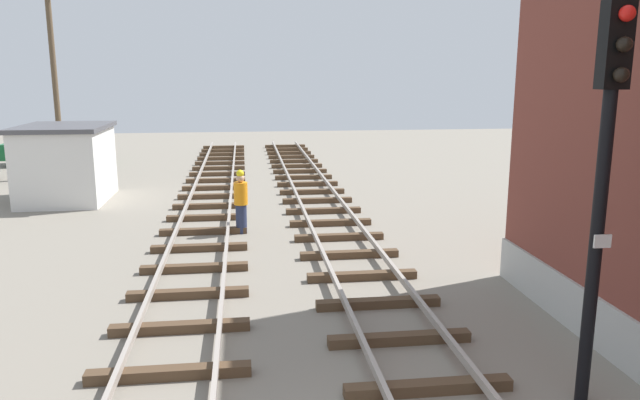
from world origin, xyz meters
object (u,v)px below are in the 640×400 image
(signal_mast, at_px, (605,163))
(track_worker_foreground, at_px, (241,202))
(utility_pole_far, at_px, (54,77))
(parked_car_green, at_px, (48,147))
(control_hut, at_px, (66,163))

(signal_mast, relative_size, track_worker_foreground, 2.93)
(utility_pole_far, bearing_deg, signal_mast, -58.32)
(signal_mast, height_order, parked_car_green, signal_mast)
(signal_mast, xyz_separation_m, track_worker_foreground, (-4.80, 9.99, -2.51))
(utility_pole_far, bearing_deg, track_worker_foreground, -53.28)
(control_hut, relative_size, track_worker_foreground, 2.03)
(control_hut, height_order, utility_pole_far, utility_pole_far)
(parked_car_green, distance_m, utility_pole_far, 5.83)
(signal_mast, distance_m, utility_pole_far, 24.26)
(control_hut, distance_m, utility_pole_far, 6.24)
(signal_mast, xyz_separation_m, control_hut, (-11.09, 15.43, -2.05))
(utility_pole_far, xyz_separation_m, track_worker_foreground, (7.93, -10.64, -3.50))
(control_hut, height_order, track_worker_foreground, control_hut)
(signal_mast, distance_m, track_worker_foreground, 11.37)
(utility_pole_far, bearing_deg, control_hut, -72.54)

